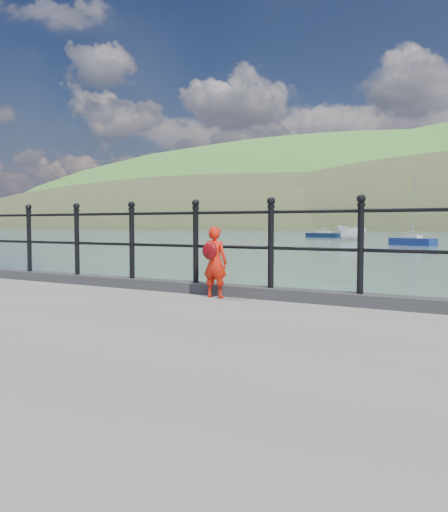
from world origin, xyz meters
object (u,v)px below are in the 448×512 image
Objects in this scene: child at (215,261)px; sailboat_port at (413,242)px; launch_white at (352,233)px; sailboat_left at (323,235)px; railing at (232,236)px.

sailboat_port is at bearing -84.84° from child.
sailboat_left is at bearing 143.17° from launch_white.
railing is at bearing -57.53° from sailboat_port.
child is at bearing -57.69° from sailboat_port.
child is 0.14× the size of sailboat_port.
launch_white is at bearing -49.85° from sailboat_left.
launch_white is at bearing -77.61° from child.
child is 77.15m from sailboat_left.
launch_white is 0.63× the size of sailboat_left.
sailboat_port reaches higher than railing.
sailboat_left is at bearing -74.09° from child.
railing is 2.71× the size of sailboat_port.
child is 0.19× the size of launch_white.
child is at bearing -107.94° from railing.
railing is 59.43m from launch_white.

